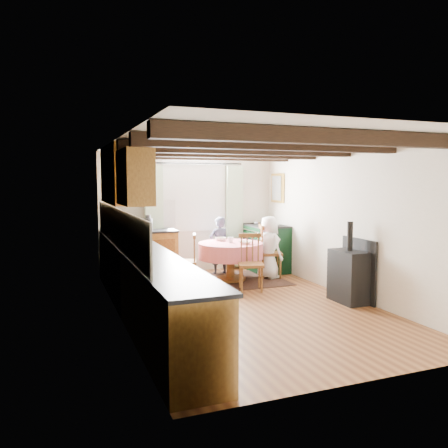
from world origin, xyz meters
name	(u,v)px	position (x,y,z in m)	size (l,w,h in m)	color
floor	(243,305)	(0.00, 0.00, 0.00)	(3.60, 5.50, 0.00)	brown
ceiling	(244,143)	(0.00, 0.00, 2.40)	(3.60, 5.50, 0.00)	white
wall_back	(189,213)	(0.00, 2.75, 1.20)	(3.60, 0.00, 2.40)	silver
wall_front	(366,254)	(0.00, -2.75, 1.20)	(3.60, 0.00, 2.40)	silver
wall_left	(119,230)	(-1.80, 0.00, 1.20)	(0.00, 5.50, 2.40)	silver
wall_right	(346,221)	(1.80, 0.00, 1.20)	(0.00, 5.50, 2.40)	silver
beam_a	(322,136)	(0.00, -2.00, 2.31)	(3.60, 0.16, 0.16)	black
beam_b	(276,144)	(0.00, -1.00, 2.31)	(3.60, 0.16, 0.16)	black
beam_c	(244,149)	(0.00, 0.00, 2.31)	(3.60, 0.16, 0.16)	black
beam_d	(220,153)	(0.00, 1.00, 2.31)	(3.60, 0.16, 0.16)	black
beam_e	(201,156)	(0.00, 2.00, 2.31)	(3.60, 0.16, 0.16)	black
splash_left	(117,228)	(-1.78, 0.30, 1.20)	(0.02, 4.50, 0.55)	beige
splash_back	(141,214)	(-1.00, 2.73, 1.20)	(1.40, 0.02, 0.55)	beige
base_cabinet_left	(143,285)	(-1.50, 0.00, 0.44)	(0.60, 5.30, 0.88)	#A06F2A
base_cabinet_back	(141,255)	(-1.05, 2.45, 0.44)	(1.30, 0.60, 0.88)	#A06F2A
worktop_left	(143,251)	(-1.48, 0.00, 0.90)	(0.64, 5.30, 0.04)	black
worktop_back	(141,231)	(-1.05, 2.43, 0.90)	(1.30, 0.64, 0.04)	black
wall_cabinet_glass	(118,175)	(-1.63, 1.20, 1.95)	(0.34, 1.80, 0.90)	#A06F2A
wall_cabinet_solid	(135,177)	(-1.63, -0.30, 1.90)	(0.34, 0.90, 0.70)	#A06F2A
window_frame	(194,193)	(0.10, 2.73, 1.60)	(1.34, 0.03, 1.54)	white
window_pane	(194,193)	(0.10, 2.74, 1.60)	(1.20, 0.01, 1.40)	white
curtain_left	(154,219)	(-0.75, 2.65, 1.10)	(0.35, 0.10, 2.10)	beige
curtain_right	(234,217)	(0.95, 2.65, 1.10)	(0.35, 0.10, 2.10)	beige
curtain_rod	(195,163)	(0.10, 2.65, 2.20)	(0.03, 0.03, 2.00)	black
wall_picture	(278,188)	(1.77, 2.30, 1.70)	(0.04, 0.50, 0.60)	gold
wall_plate	(238,188)	(1.05, 2.72, 1.70)	(0.30, 0.30, 0.02)	silver
rug	(230,281)	(0.43, 1.59, 0.01)	(1.94, 1.51, 0.01)	black
dining_table	(231,262)	(0.43, 1.59, 0.36)	(1.19, 1.19, 0.72)	#BE5164
chair_near	(251,262)	(0.49, 0.80, 0.48)	(0.41, 0.43, 0.96)	brown
chair_left	(185,260)	(-0.46, 1.51, 0.47)	(0.40, 0.42, 0.93)	brown
chair_right	(270,251)	(1.27, 1.61, 0.51)	(0.44, 0.46, 1.02)	brown
aga_range	(265,247)	(1.47, 2.24, 0.49)	(0.68, 1.06, 0.97)	black
cast_iron_stove	(349,262)	(1.58, -0.40, 0.62)	(0.37, 0.62, 1.24)	black
child_far	(219,246)	(0.46, 2.25, 0.57)	(0.42, 0.27, 1.15)	#2C2F42
child_right	(269,247)	(1.20, 1.55, 0.59)	(0.58, 0.38, 1.19)	white
bowl_a	(245,243)	(0.61, 1.33, 0.74)	(0.23, 0.23, 0.06)	silver
bowl_b	(220,239)	(0.35, 1.90, 0.75)	(0.21, 0.21, 0.06)	silver
cup	(231,240)	(0.44, 1.60, 0.77)	(0.11, 0.11, 0.10)	silver
canister_tall	(127,224)	(-1.31, 2.46, 1.05)	(0.16, 0.16, 0.27)	#262628
canister_wide	(147,224)	(-0.93, 2.45, 1.03)	(0.20, 0.20, 0.22)	#262628
canister_slim	(148,222)	(-0.92, 2.44, 1.06)	(0.10, 0.10, 0.29)	#262628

